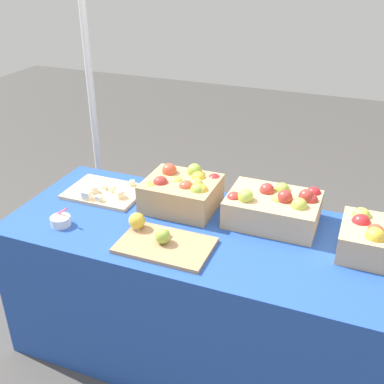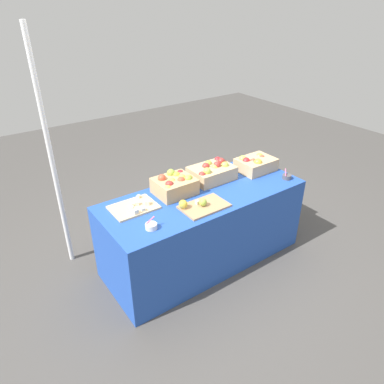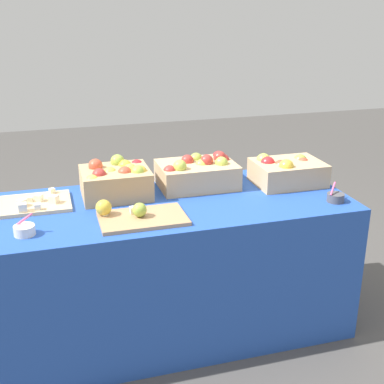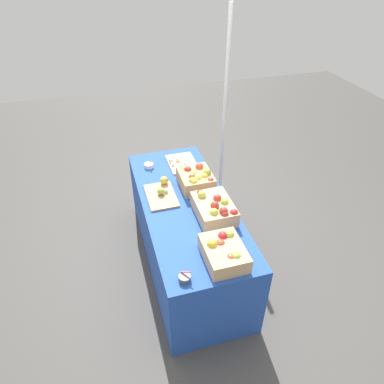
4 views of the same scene
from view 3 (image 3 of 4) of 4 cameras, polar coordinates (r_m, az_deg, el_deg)
name	(u,v)px [view 3 (image 3 of 4)]	position (r m, az deg, el deg)	size (l,w,h in m)	color
ground_plane	(165,327)	(2.95, -2.96, -14.63)	(10.00, 10.00, 0.00)	#474442
table	(164,267)	(2.76, -3.10, -8.31)	(1.90, 0.76, 0.74)	#234CAD
apple_crate_left	(287,171)	(2.89, 10.45, 2.30)	(0.37, 0.28, 0.16)	tan
apple_crate_middle	(198,173)	(2.80, 0.67, 2.16)	(0.41, 0.30, 0.18)	tan
apple_crate_right	(116,180)	(2.68, -8.34, 1.31)	(0.34, 0.30, 0.19)	tan
cutting_board_front	(136,215)	(2.40, -6.24, -2.59)	(0.41, 0.26, 0.09)	tan
cutting_board_back	(32,204)	(2.66, -17.27, -1.25)	(0.38, 0.28, 0.06)	#D1B284
sample_bowl_near	(335,197)	(2.69, 15.56, -0.58)	(0.09, 0.09, 0.09)	#4C4C51
sample_bowl_mid	(24,230)	(2.35, -18.01, -4.01)	(0.09, 0.09, 0.09)	silver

